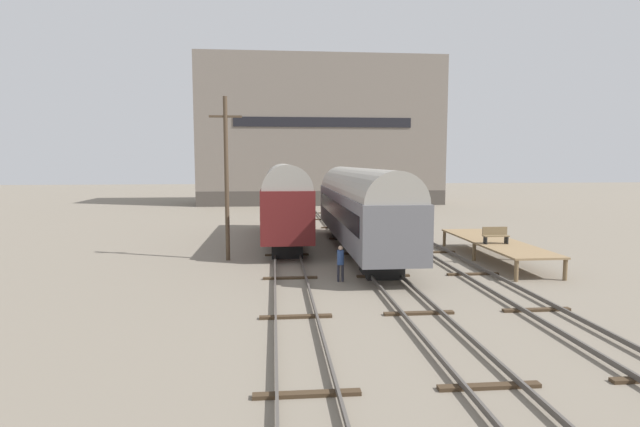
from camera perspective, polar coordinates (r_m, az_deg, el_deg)
The scene contains 11 objects.
ground_plane at distance 27.44m, azimuth 5.86°, elevation -5.80°, with size 200.00×200.00×0.00m, color slate.
track_left at distance 26.92m, azimuth -3.64°, elevation -5.70°, with size 2.60×60.00×0.26m.
track_middle at distance 27.41m, azimuth 5.87°, elevation -5.51°, with size 2.60×60.00×0.26m.
track_right at distance 28.62m, azimuth 14.79°, elevation -5.19°, with size 2.60×60.00×0.26m.
train_car_maroon at distance 34.62m, azimuth -4.07°, elevation 1.79°, with size 3.02×15.74×5.41m.
train_car_grey at distance 30.50m, azimuth 4.62°, elevation 0.98°, with size 3.12×18.81×5.20m.
station_platform at distance 29.89m, azimuth 19.36°, elevation -3.16°, with size 2.70×10.16×1.11m.
bench at distance 28.88m, azimuth 19.41°, elevation -2.30°, with size 1.40×0.40×0.91m.
person_worker at distance 23.27m, azimuth 2.36°, elevation -5.34°, with size 0.32×0.32×1.70m.
utility_pole at distance 28.40m, azimuth -10.63°, elevation 4.16°, with size 1.80×0.24×9.15m.
warehouse_building at distance 67.88m, azimuth -0.04°, elevation 9.27°, with size 31.69×10.16×19.01m.
Camera 1 is at (-5.25, -26.35, 5.57)m, focal length 28.00 mm.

